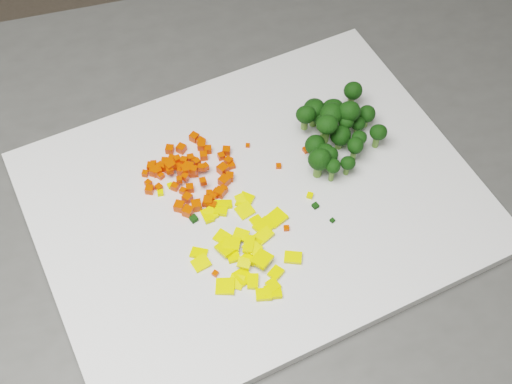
# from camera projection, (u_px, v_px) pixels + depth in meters

# --- Properties ---
(counter_block) EXTENTS (1.23, 1.05, 0.90)m
(counter_block) POSITION_uv_depth(u_px,v_px,m) (232.00, 336.00, 1.23)
(counter_block) COLOR #444341
(counter_block) RESTS_ON ground
(cutting_board) EXTENTS (0.63, 0.60, 0.01)m
(cutting_board) POSITION_uv_depth(u_px,v_px,m) (256.00, 200.00, 0.84)
(cutting_board) COLOR silver
(cutting_board) RESTS_ON counter_block
(carrot_pile) EXTENTS (0.11, 0.11, 0.03)m
(carrot_pile) POSITION_uv_depth(u_px,v_px,m) (190.00, 168.00, 0.84)
(carrot_pile) COLOR red
(carrot_pile) RESTS_ON cutting_board
(pepper_pile) EXTENTS (0.13, 0.13, 0.02)m
(pepper_pile) POSITION_uv_depth(u_px,v_px,m) (247.00, 242.00, 0.79)
(pepper_pile) COLOR yellow
(pepper_pile) RESTS_ON cutting_board
(broccoli_pile) EXTENTS (0.13, 0.13, 0.06)m
(broccoli_pile) POSITION_uv_depth(u_px,v_px,m) (329.00, 123.00, 0.86)
(broccoli_pile) COLOR black
(broccoli_pile) RESTS_ON cutting_board
(carrot_cube_0) EXTENTS (0.01, 0.01, 0.01)m
(carrot_cube_0) POSITION_uv_depth(u_px,v_px,m) (170.00, 149.00, 0.87)
(carrot_cube_0) COLOR red
(carrot_cube_0) RESTS_ON carrot_pile
(carrot_cube_1) EXTENTS (0.01, 0.01, 0.01)m
(carrot_cube_1) POSITION_uv_depth(u_px,v_px,m) (223.00, 190.00, 0.84)
(carrot_cube_1) COLOR red
(carrot_cube_1) RESTS_ON carrot_pile
(carrot_cube_2) EXTENTS (0.01, 0.01, 0.01)m
(carrot_cube_2) POSITION_uv_depth(u_px,v_px,m) (148.00, 183.00, 0.84)
(carrot_cube_2) COLOR red
(carrot_cube_2) RESTS_ON carrot_pile
(carrot_cube_3) EXTENTS (0.01, 0.01, 0.01)m
(carrot_cube_3) POSITION_uv_depth(u_px,v_px,m) (168.00, 170.00, 0.85)
(carrot_cube_3) COLOR red
(carrot_cube_3) RESTS_ON carrot_pile
(carrot_cube_4) EXTENTS (0.01, 0.01, 0.01)m
(carrot_cube_4) POSITION_uv_depth(u_px,v_px,m) (213.00, 197.00, 0.83)
(carrot_cube_4) COLOR red
(carrot_cube_4) RESTS_ON carrot_pile
(carrot_cube_5) EXTENTS (0.01, 0.01, 0.01)m
(carrot_cube_5) POSITION_uv_depth(u_px,v_px,m) (196.00, 205.00, 0.82)
(carrot_cube_5) COLOR red
(carrot_cube_5) RESTS_ON carrot_pile
(carrot_cube_6) EXTENTS (0.01, 0.01, 0.01)m
(carrot_cube_6) POSITION_uv_depth(u_px,v_px,m) (154.00, 164.00, 0.86)
(carrot_cube_6) COLOR red
(carrot_cube_6) RESTS_ON carrot_pile
(carrot_cube_7) EXTENTS (0.01, 0.01, 0.01)m
(carrot_cube_7) POSITION_uv_depth(u_px,v_px,m) (184.00, 160.00, 0.85)
(carrot_cube_7) COLOR red
(carrot_cube_7) RESTS_ON carrot_pile
(carrot_cube_8) EXTENTS (0.01, 0.01, 0.01)m
(carrot_cube_8) POSITION_uv_depth(u_px,v_px,m) (159.00, 187.00, 0.84)
(carrot_cube_8) COLOR red
(carrot_cube_8) RESTS_ON carrot_pile
(carrot_cube_9) EXTENTS (0.01, 0.01, 0.01)m
(carrot_cube_9) POSITION_uv_depth(u_px,v_px,m) (203.00, 181.00, 0.83)
(carrot_cube_9) COLOR red
(carrot_cube_9) RESTS_ON carrot_pile
(carrot_cube_10) EXTENTS (0.01, 0.01, 0.01)m
(carrot_cube_10) POSITION_uv_depth(u_px,v_px,m) (208.00, 201.00, 0.83)
(carrot_cube_10) COLOR red
(carrot_cube_10) RESTS_ON carrot_pile
(carrot_cube_11) EXTENTS (0.01, 0.01, 0.01)m
(carrot_cube_11) POSITION_uv_depth(u_px,v_px,m) (145.00, 174.00, 0.85)
(carrot_cube_11) COLOR red
(carrot_cube_11) RESTS_ON carrot_pile
(carrot_cube_12) EXTENTS (0.01, 0.01, 0.01)m
(carrot_cube_12) POSITION_uv_depth(u_px,v_px,m) (183.00, 170.00, 0.85)
(carrot_cube_12) COLOR red
(carrot_cube_12) RESTS_ON carrot_pile
(carrot_cube_13) EXTENTS (0.01, 0.01, 0.01)m
(carrot_cube_13) POSITION_uv_depth(u_px,v_px,m) (177.00, 159.00, 0.85)
(carrot_cube_13) COLOR red
(carrot_cube_13) RESTS_ON carrot_pile
(carrot_cube_14) EXTENTS (0.01, 0.01, 0.01)m
(carrot_cube_14) POSITION_uv_depth(u_px,v_px,m) (208.00, 201.00, 0.83)
(carrot_cube_14) COLOR red
(carrot_cube_14) RESTS_ON carrot_pile
(carrot_cube_15) EXTENTS (0.01, 0.01, 0.01)m
(carrot_cube_15) POSITION_uv_depth(u_px,v_px,m) (161.00, 176.00, 0.85)
(carrot_cube_15) COLOR red
(carrot_cube_15) RESTS_ON carrot_pile
(carrot_cube_16) EXTENTS (0.01, 0.01, 0.01)m
(carrot_cube_16) POSITION_uv_depth(u_px,v_px,m) (208.00, 149.00, 0.87)
(carrot_cube_16) COLOR red
(carrot_cube_16) RESTS_ON carrot_pile
(carrot_cube_17) EXTENTS (0.01, 0.01, 0.01)m
(carrot_cube_17) POSITION_uv_depth(u_px,v_px,m) (155.00, 171.00, 0.85)
(carrot_cube_17) COLOR red
(carrot_cube_17) RESTS_ON carrot_pile
(carrot_cube_18) EXTENTS (0.01, 0.01, 0.01)m
(carrot_cube_18) POSITION_uv_depth(u_px,v_px,m) (201.00, 167.00, 0.84)
(carrot_cube_18) COLOR red
(carrot_cube_18) RESTS_ON carrot_pile
(carrot_cube_19) EXTENTS (0.01, 0.01, 0.01)m
(carrot_cube_19) POSITION_uv_depth(u_px,v_px,m) (186.00, 170.00, 0.84)
(carrot_cube_19) COLOR red
(carrot_cube_19) RESTS_ON carrot_pile
(carrot_cube_20) EXTENTS (0.01, 0.01, 0.01)m
(carrot_cube_20) POSITION_uv_depth(u_px,v_px,m) (187.00, 198.00, 0.83)
(carrot_cube_20) COLOR red
(carrot_cube_20) RESTS_ON carrot_pile
(carrot_cube_21) EXTENTS (0.01, 0.01, 0.01)m
(carrot_cube_21) POSITION_uv_depth(u_px,v_px,m) (197.00, 162.00, 0.85)
(carrot_cube_21) COLOR red
(carrot_cube_21) RESTS_ON carrot_pile
(carrot_cube_22) EXTENTS (0.01, 0.01, 0.01)m
(carrot_cube_22) POSITION_uv_depth(u_px,v_px,m) (172.00, 161.00, 0.86)
(carrot_cube_22) COLOR red
(carrot_cube_22) RESTS_ON carrot_pile
(carrot_cube_23) EXTENTS (0.01, 0.01, 0.01)m
(carrot_cube_23) POSITION_uv_depth(u_px,v_px,m) (188.00, 211.00, 0.82)
(carrot_cube_23) COLOR red
(carrot_cube_23) RESTS_ON carrot_pile
(carrot_cube_24) EXTENTS (0.01, 0.01, 0.01)m
(carrot_cube_24) POSITION_uv_depth(u_px,v_px,m) (194.00, 137.00, 0.88)
(carrot_cube_24) COLOR red
(carrot_cube_24) RESTS_ON carrot_pile
(carrot_cube_25) EXTENTS (0.01, 0.01, 0.01)m
(carrot_cube_25) POSITION_uv_depth(u_px,v_px,m) (213.00, 205.00, 0.82)
(carrot_cube_25) COLOR red
(carrot_cube_25) RESTS_ON carrot_pile
(carrot_cube_26) EXTENTS (0.01, 0.01, 0.01)m
(carrot_cube_26) POSITION_uv_depth(u_px,v_px,m) (195.00, 161.00, 0.86)
(carrot_cube_26) COLOR red
(carrot_cube_26) RESTS_ON carrot_pile
(carrot_cube_27) EXTENTS (0.01, 0.01, 0.01)m
(carrot_cube_27) POSITION_uv_depth(u_px,v_px,m) (194.00, 170.00, 0.84)
(carrot_cube_27) COLOR red
(carrot_cube_27) RESTS_ON carrot_pile
(carrot_cube_28) EXTENTS (0.01, 0.01, 0.01)m
(carrot_cube_28) POSITION_uv_depth(u_px,v_px,m) (220.00, 192.00, 0.83)
(carrot_cube_28) COLOR red
(carrot_cube_28) RESTS_ON carrot_pile
(carrot_cube_29) EXTENTS (0.01, 0.01, 0.01)m
(carrot_cube_29) POSITION_uv_depth(u_px,v_px,m) (194.00, 171.00, 0.85)
(carrot_cube_29) COLOR red
(carrot_cube_29) RESTS_ON carrot_pile
(carrot_cube_30) EXTENTS (0.01, 0.01, 0.01)m
(carrot_cube_30) POSITION_uv_depth(u_px,v_px,m) (188.00, 172.00, 0.85)
(carrot_cube_30) COLOR red
(carrot_cube_30) RESTS_ON carrot_pile
(carrot_cube_31) EXTENTS (0.01, 0.01, 0.01)m
(carrot_cube_31) POSITION_uv_depth(u_px,v_px,m) (217.00, 193.00, 0.83)
(carrot_cube_31) COLOR red
(carrot_cube_31) RESTS_ON carrot_pile
(carrot_cube_32) EXTENTS (0.02, 0.02, 0.01)m
(carrot_cube_32) POSITION_uv_depth(u_px,v_px,m) (223.00, 169.00, 0.85)
(carrot_cube_32) COLOR red
(carrot_cube_32) RESTS_ON carrot_pile
(carrot_cube_33) EXTENTS (0.01, 0.01, 0.01)m
(carrot_cube_33) POSITION_uv_depth(u_px,v_px,m) (205.00, 167.00, 0.85)
(carrot_cube_33) COLOR red
(carrot_cube_33) RESTS_ON carrot_pile
(carrot_cube_34) EXTENTS (0.01, 0.01, 0.01)m
(carrot_cube_34) POSITION_uv_depth(u_px,v_px,m) (160.00, 166.00, 0.86)
(carrot_cube_34) COLOR red
(carrot_cube_34) RESTS_ON carrot_pile
(carrot_cube_35) EXTENTS (0.01, 0.01, 0.01)m
(carrot_cube_35) POSITION_uv_depth(u_px,v_px,m) (201.00, 142.00, 0.88)
(carrot_cube_35) COLOR red
(carrot_cube_35) RESTS_ON carrot_pile
(carrot_cube_36) EXTENTS (0.01, 0.01, 0.01)m
(carrot_cube_36) POSITION_uv_depth(u_px,v_px,m) (151.00, 167.00, 0.86)
(carrot_cube_36) COLOR red
(carrot_cube_36) RESTS_ON carrot_pile
(carrot_cube_37) EXTENTS (0.01, 0.01, 0.01)m
(carrot_cube_37) POSITION_uv_depth(u_px,v_px,m) (165.00, 167.00, 0.86)
(carrot_cube_37) COLOR red
(carrot_cube_37) RESTS_ON carrot_pile
(carrot_cube_38) EXTENTS (0.01, 0.01, 0.01)m
(carrot_cube_38) POSITION_uv_depth(u_px,v_px,m) (204.00, 156.00, 0.87)
(carrot_cube_38) COLOR red
(carrot_cube_38) RESTS_ON carrot_pile
(carrot_cube_39) EXTENTS (0.01, 0.01, 0.01)m
(carrot_cube_39) POSITION_uv_depth(u_px,v_px,m) (157.00, 171.00, 0.85)
(carrot_cube_39) COLOR red
(carrot_cube_39) RESTS_ON carrot_pile
(carrot_cube_40) EXTENTS (0.01, 0.01, 0.01)m
(carrot_cube_40) POSITION_uv_depth(u_px,v_px,m) (221.00, 156.00, 0.87)
(carrot_cube_40) COLOR red
(carrot_cube_40) RESTS_ON carrot_pile
(carrot_cube_41) EXTENTS (0.01, 0.01, 0.01)m
(carrot_cube_41) POSITION_uv_depth(u_px,v_px,m) (175.00, 187.00, 0.84)
(carrot_cube_41) COLOR red
(carrot_cube_41) RESTS_ON carrot_pile
(carrot_cube_42) EXTENTS (0.01, 0.01, 0.01)m
(carrot_cube_42) POSITION_uv_depth(u_px,v_px,m) (229.00, 161.00, 0.86)
(carrot_cube_42) COLOR red
(carrot_cube_42) RESTS_ON carrot_pile
(carrot_cube_43) EXTENTS (0.01, 0.01, 0.01)m
(carrot_cube_43) POSITION_uv_depth(u_px,v_px,m) (166.00, 163.00, 0.86)
(carrot_cube_43) COLOR red
(carrot_cube_43) RESTS_ON carrot_pile
(carrot_cube_44) EXTENTS (0.01, 0.01, 0.01)m
(carrot_cube_44) POSITION_uv_depth(u_px,v_px,m) (181.00, 149.00, 0.87)
(carrot_cube_44) COLOR red
(carrot_cube_44) RESTS_ON carrot_pile
(carrot_cube_45) EXTENTS (0.01, 0.01, 0.01)m
(carrot_cube_45) POSITION_uv_depth(u_px,v_px,m) (202.00, 146.00, 0.87)
(carrot_cube_45) COLOR red
(carrot_cube_45) RESTS_ON carrot_pile
(carrot_cube_46) EXTENTS (0.01, 0.01, 0.01)m
(carrot_cube_46) POSITION_uv_depth(u_px,v_px,m) (186.00, 168.00, 0.85)
(carrot_cube_46) COLOR red
(carrot_cube_46) RESTS_ON carrot_pile
(carrot_cube_47) EXTENTS (0.01, 0.01, 0.01)m
(carrot_cube_47) POSITION_uv_depth(u_px,v_px,m) (230.00, 177.00, 0.85)
(carrot_cube_47) COLOR red
(carrot_cube_47) RESTS_ON carrot_pile
(carrot_cube_48) EXTENTS (0.01, 0.01, 0.01)m
(carrot_cube_48) POSITION_uv_depth(u_px,v_px,m) (181.00, 164.00, 0.86)
(carrot_cube_48) COLOR red
(carrot_cube_48) RESTS_ON carrot_pile
(carrot_cube_49) EXTENTS (0.01, 0.01, 0.01)m
(carrot_cube_49) POSITION_uv_depth(u_px,v_px,m) (149.00, 190.00, 0.84)
(carrot_cube_49) COLOR red
(carrot_cube_49) RESTS_ON carrot_pile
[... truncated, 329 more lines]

